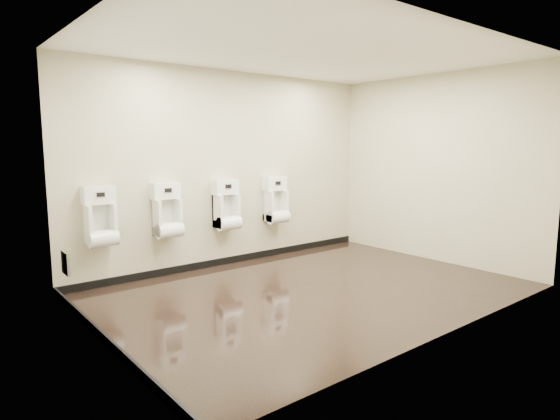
# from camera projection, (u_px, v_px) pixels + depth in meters

# --- Properties ---
(ground) EXTENTS (5.00, 3.50, 0.00)m
(ground) POSITION_uv_depth(u_px,v_px,m) (312.00, 290.00, 5.67)
(ground) COLOR black
(ground) RESTS_ON ground
(ceiling) EXTENTS (5.00, 3.50, 0.00)m
(ceiling) POSITION_uv_depth(u_px,v_px,m) (315.00, 51.00, 5.28)
(ceiling) COLOR white
(back_wall) EXTENTS (5.00, 0.02, 2.80)m
(back_wall) POSITION_uv_depth(u_px,v_px,m) (232.00, 169.00, 6.83)
(back_wall) COLOR #BDB799
(back_wall) RESTS_ON ground
(front_wall) EXTENTS (5.00, 0.02, 2.80)m
(front_wall) POSITION_uv_depth(u_px,v_px,m) (449.00, 185.00, 4.13)
(front_wall) COLOR #BDB799
(front_wall) RESTS_ON ground
(left_wall) EXTENTS (0.02, 3.50, 2.80)m
(left_wall) POSITION_uv_depth(u_px,v_px,m) (95.00, 187.00, 3.93)
(left_wall) COLOR #BDB799
(left_wall) RESTS_ON ground
(right_wall) EXTENTS (0.02, 3.50, 2.80)m
(right_wall) POSITION_uv_depth(u_px,v_px,m) (435.00, 168.00, 7.03)
(right_wall) COLOR #BDB799
(right_wall) RESTS_ON ground
(tile_overlay_left) EXTENTS (0.01, 3.50, 2.80)m
(tile_overlay_left) POSITION_uv_depth(u_px,v_px,m) (96.00, 187.00, 3.93)
(tile_overlay_left) COLOR silver
(tile_overlay_left) RESTS_ON ground
(skirting_back) EXTENTS (5.00, 0.02, 0.10)m
(skirting_back) POSITION_uv_depth(u_px,v_px,m) (234.00, 259.00, 7.01)
(skirting_back) COLOR black
(skirting_back) RESTS_ON ground
(skirting_left) EXTENTS (0.02, 3.50, 0.10)m
(skirting_left) POSITION_uv_depth(u_px,v_px,m) (105.00, 339.00, 4.12)
(skirting_left) COLOR black
(skirting_left) RESTS_ON ground
(access_panel) EXTENTS (0.04, 0.25, 0.25)m
(access_panel) POSITION_uv_depth(u_px,v_px,m) (66.00, 263.00, 4.99)
(access_panel) COLOR #9E9EA3
(access_panel) RESTS_ON left_wall
(urinal_0) EXTENTS (0.38, 0.29, 0.71)m
(urinal_0) POSITION_uv_depth(u_px,v_px,m) (101.00, 221.00, 5.59)
(urinal_0) COLOR white
(urinal_0) RESTS_ON back_wall
(urinal_1) EXTENTS (0.38, 0.29, 0.71)m
(urinal_1) POSITION_uv_depth(u_px,v_px,m) (167.00, 215.00, 6.12)
(urinal_1) COLOR white
(urinal_1) RESTS_ON back_wall
(urinal_2) EXTENTS (0.38, 0.29, 0.71)m
(urinal_2) POSITION_uv_depth(u_px,v_px,m) (227.00, 209.00, 6.69)
(urinal_2) COLOR white
(urinal_2) RESTS_ON back_wall
(urinal_3) EXTENTS (0.38, 0.29, 0.71)m
(urinal_3) POSITION_uv_depth(u_px,v_px,m) (276.00, 204.00, 7.25)
(urinal_3) COLOR white
(urinal_3) RESTS_ON back_wall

